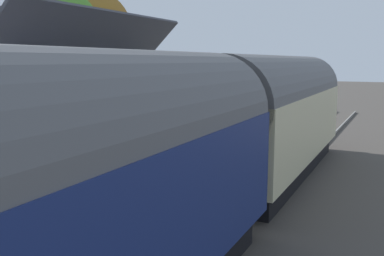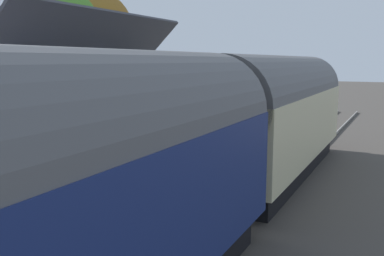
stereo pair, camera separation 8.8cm
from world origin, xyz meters
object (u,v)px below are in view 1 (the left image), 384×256
bench_mid_platform (230,115)px  planter_edge_far (162,114)px  station_building (72,112)px  lamp_post_platform (224,82)px  tree_far_right (92,34)px  station_sign_board (239,106)px  tree_behind_building (56,32)px  planter_bench_left (80,178)px  tree_distant (57,57)px  train (78,198)px

bench_mid_platform → planter_edge_far: planter_edge_far is taller
station_building → planter_edge_far: size_ratio=8.21×
lamp_post_platform → tree_far_right: bearing=63.3°
bench_mid_platform → tree_far_right: size_ratio=0.16×
station_sign_board → tree_behind_building: (-1.97, 9.31, 3.55)m
planter_bench_left → tree_behind_building: tree_behind_building is taller
tree_behind_building → tree_far_right: (5.39, 2.16, 0.26)m
planter_edge_far → tree_distant: (3.84, 10.89, 3.09)m
station_building → station_sign_board: (8.06, -2.91, -0.43)m
station_sign_board → tree_distant: tree_distant is taller
planter_bench_left → planter_edge_far: (11.09, 4.09, 0.17)m
bench_mid_platform → tree_behind_building: 9.96m
station_building → planter_edge_far: (8.55, 1.62, -1.14)m
lamp_post_platform → tree_far_right: size_ratio=0.40×
train → tree_distant: tree_distant is taller
bench_mid_platform → station_sign_board: bearing=-148.3°
station_sign_board → planter_edge_far: bearing=83.8°
lamp_post_platform → tree_far_right: (5.86, 11.66, 2.56)m
bench_mid_platform → tree_behind_building: size_ratio=0.18×
planter_bench_left → station_sign_board: (10.60, -0.43, 0.88)m
planter_edge_far → bench_mid_platform: bearing=-65.9°
planter_edge_far → tree_behind_building: size_ratio=0.12×
station_building → bench_mid_platform: size_ratio=5.45×
tree_distant → tree_far_right: bearing=-103.1°
train → tree_behind_building: tree_behind_building is taller
station_building → train: bearing=-137.4°
station_building → bench_mid_platform: 10.23m
train → tree_distant: size_ratio=4.72×
bench_mid_platform → tree_far_right: (1.44, 10.24, 4.52)m
planter_bench_left → station_sign_board: station_sign_board is taller
station_sign_board → planter_bench_left: bearing=177.7°
bench_mid_platform → train: bearing=-166.0°
planter_edge_far → tree_far_right: 8.78m
tree_distant → tree_far_right: size_ratio=0.77×
bench_mid_platform → lamp_post_platform: bearing=-162.3°
station_building → tree_far_right: tree_far_right is taller
bench_mid_platform → planter_edge_far: size_ratio=1.51×
train → planter_edge_far: (14.81, 7.37, -0.90)m
bench_mid_platform → planter_bench_left: bench_mid_platform is taller
tree_distant → lamp_post_platform: bearing=-113.5°
tree_distant → tree_far_right: tree_far_right is taller
planter_edge_far → tree_distant: size_ratio=0.14×
lamp_post_platform → tree_distant: (6.78, 15.61, 1.13)m
tree_behind_building → bench_mid_platform: bearing=-64.0°
tree_distant → tree_far_right: 4.30m
station_sign_board → tree_far_right: size_ratio=0.18×
planter_bench_left → lamp_post_platform: (8.15, -0.63, 2.13)m
train → station_sign_board: train is taller
planter_edge_far → station_sign_board: bearing=-96.2°
planter_edge_far → lamp_post_platform: bearing=-121.9°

